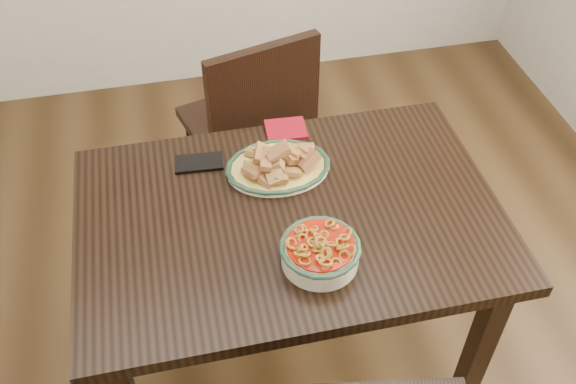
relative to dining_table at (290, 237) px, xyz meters
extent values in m
plane|color=#32210F|center=(-0.09, 0.05, -0.65)|extent=(3.50, 3.50, 0.00)
cube|color=black|center=(0.00, 0.00, 0.08)|extent=(1.16, 0.78, 0.04)
cube|color=black|center=(0.50, -0.31, -0.29)|extent=(0.06, 0.06, 0.71)
cube|color=black|center=(-0.50, 0.31, -0.29)|extent=(0.06, 0.06, 0.71)
cube|color=black|center=(0.50, 0.31, -0.29)|extent=(0.06, 0.06, 0.71)
cube|color=black|center=(0.00, 0.80, -0.22)|extent=(0.52, 0.52, 0.04)
cube|color=black|center=(0.11, 1.01, -0.44)|extent=(0.04, 0.04, 0.41)
cube|color=black|center=(-0.21, 0.92, -0.44)|extent=(0.04, 0.04, 0.41)
cube|color=black|center=(0.20, 0.68, -0.44)|extent=(0.04, 0.04, 0.41)
cube|color=black|center=(-0.12, 0.59, -0.44)|extent=(0.04, 0.04, 0.41)
cube|color=black|center=(0.05, 0.62, 0.02)|extent=(0.42, 0.15, 0.44)
ellipsoid|color=white|center=(0.00, 0.17, 0.11)|extent=(0.30, 0.23, 0.02)
ellipsoid|color=gold|center=(0.00, 0.17, 0.12)|extent=(0.29, 0.22, 0.01)
torus|color=#163220|center=(0.00, 0.17, 0.12)|extent=(0.24, 0.24, 0.01)
cylinder|color=beige|center=(0.04, -0.18, 0.13)|extent=(0.20, 0.20, 0.06)
torus|color=#1B3B25|center=(0.04, -0.18, 0.16)|extent=(0.21, 0.21, 0.02)
cylinder|color=#971907|center=(0.04, -0.18, 0.16)|extent=(0.17, 0.17, 0.01)
cube|color=black|center=(-0.22, 0.25, 0.11)|extent=(0.15, 0.09, 0.01)
cube|color=maroon|center=(0.07, 0.35, 0.11)|extent=(0.13, 0.11, 0.01)
camera|label=1|loc=(-0.26, -1.18, 1.38)|focal=40.00mm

